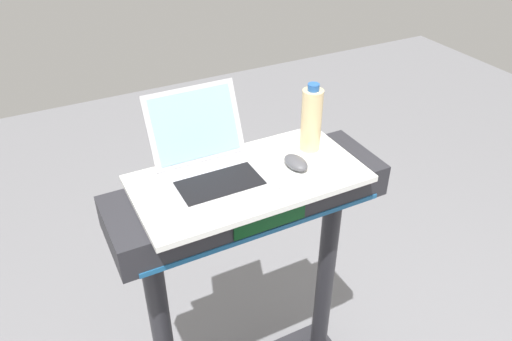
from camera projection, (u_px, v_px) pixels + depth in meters
The scene contains 4 objects.
desk_board at pixel (249, 179), 1.56m from camera, with size 0.72×0.37×0.02m, color white.
laptop at pixel (210, 163), 1.53m from camera, with size 0.30×0.33×0.24m.
computer_mouse at pixel (296, 163), 1.59m from camera, with size 0.06×0.10×0.03m, color #4C4C51.
water_bottle at pixel (311, 119), 1.63m from camera, with size 0.07×0.07×0.23m.
Camera 1 is at (-0.57, -0.45, 2.04)m, focal length 35.16 mm.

